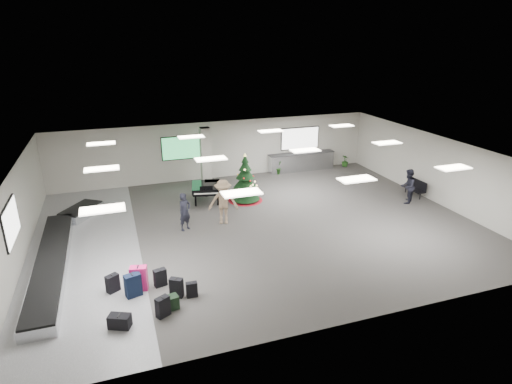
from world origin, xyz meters
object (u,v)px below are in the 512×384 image
object	(u,v)px
traveler_b	(223,202)
potted_plant_right	(345,161)
traveler_a	(185,212)
potted_plant_left	(279,167)
christmas_tree	(245,184)
baggage_carousel	(59,251)
bench	(415,187)
traveler_bench	(408,186)
service_counter	(301,162)
grand_piano	(206,188)
pink_suitcase	(139,278)

from	to	relation	value
traveler_b	potted_plant_right	size ratio (longest dim) A/B	2.74
traveler_a	potted_plant_right	xyz separation A→B (m)	(10.92, 5.85, -0.45)
traveler_a	potted_plant_left	world-z (taller)	traveler_a
christmas_tree	traveler_b	bearing A→B (deg)	-127.02
baggage_carousel	bench	world-z (taller)	bench
traveler_bench	potted_plant_left	size ratio (longest dim) A/B	2.08
christmas_tree	potted_plant_right	distance (m)	8.32
bench	potted_plant_left	world-z (taller)	bench
traveler_a	traveler_bench	distance (m)	10.65
service_counter	potted_plant_right	bearing A→B (deg)	-2.97
traveler_bench	potted_plant_right	distance (m)	6.33
grand_piano	potted_plant_right	xyz separation A→B (m)	(9.38, 2.99, -0.35)
pink_suitcase	potted_plant_right	xyz separation A→B (m)	(13.11, 9.83, -0.05)
christmas_tree	traveler_bench	world-z (taller)	christmas_tree
service_counter	grand_piano	bearing A→B (deg)	-154.18
service_counter	traveler_a	distance (m)	10.03
baggage_carousel	potted_plant_right	distance (m)	17.05
baggage_carousel	christmas_tree	xyz separation A→B (m)	(8.18, 3.12, 0.61)
traveler_b	traveler_bench	xyz separation A→B (m)	(8.96, -0.59, -0.14)
baggage_carousel	potted_plant_right	xyz separation A→B (m)	(15.73, 6.58, 0.14)
traveler_a	potted_plant_left	distance (m)	8.73
christmas_tree	grand_piano	size ratio (longest dim) A/B	1.22
potted_plant_left	traveler_b	bearing A→B (deg)	-130.34
pink_suitcase	bench	distance (m)	14.43
grand_piano	traveler_bench	distance (m)	9.67
bench	traveler_b	distance (m)	9.96
service_counter	baggage_carousel	bearing A→B (deg)	-152.33
service_counter	bench	world-z (taller)	service_counter
potted_plant_right	grand_piano	bearing A→B (deg)	-162.32
service_counter	traveler_b	bearing A→B (deg)	-137.30
traveler_b	pink_suitcase	bearing A→B (deg)	-116.29
baggage_carousel	service_counter	size ratio (longest dim) A/B	2.40
christmas_tree	traveler_bench	distance (m)	7.79
traveler_a	traveler_b	size ratio (longest dim) A/B	0.82
grand_piano	traveler_b	size ratio (longest dim) A/B	1.00
christmas_tree	traveler_b	world-z (taller)	christmas_tree
baggage_carousel	traveler_a	size ratio (longest dim) A/B	6.02
potted_plant_left	potted_plant_right	distance (m)	4.42
baggage_carousel	pink_suitcase	bearing A→B (deg)	-51.09
potted_plant_right	bench	bearing A→B (deg)	-82.94
baggage_carousel	service_counter	bearing A→B (deg)	27.67
potted_plant_left	bench	bearing A→B (deg)	-47.57
bench	traveler_bench	world-z (taller)	traveler_bench
traveler_a	potted_plant_left	size ratio (longest dim) A/B	1.99
traveler_a	potted_plant_right	distance (m)	12.40
traveler_a	potted_plant_right	world-z (taller)	traveler_a
traveler_bench	potted_plant_left	xyz separation A→B (m)	(-4.13, 6.27, -0.44)
service_counter	christmas_tree	xyz separation A→B (m)	(-4.66, -3.61, 0.28)
potted_plant_right	service_counter	bearing A→B (deg)	177.03
service_counter	potted_plant_left	bearing A→B (deg)	-173.13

